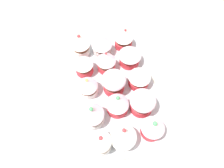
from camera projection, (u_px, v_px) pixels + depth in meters
ground_plane at (112, 93)px, 63.54cm from camera, size 180.00×180.00×3.00cm
baking_tray at (112, 90)px, 61.69cm from camera, size 39.19×24.92×1.20cm
cupcake_0 at (80, 45)px, 63.98cm from camera, size 5.69×5.69×7.73cm
cupcake_1 at (84, 65)px, 60.82cm from camera, size 5.70×5.70×6.92cm
cupcake_2 at (88, 86)px, 57.83cm from camera, size 5.67×5.67×6.86cm
cupcake_3 at (92, 114)px, 53.17cm from camera, size 6.35×6.35×8.33cm
cupcake_4 at (100, 143)px, 50.42cm from camera, size 5.64×5.64×7.11cm
cupcake_5 at (103, 44)px, 64.03cm from camera, size 6.18×6.18×7.32cm
cupcake_6 at (105, 61)px, 61.20cm from camera, size 5.66×5.66×7.57cm
cupcake_7 at (114, 84)px, 57.76cm from camera, size 6.67×6.67×7.08cm
cupcake_8 at (116, 104)px, 55.01cm from camera, size 6.08×6.08×7.35cm
cupcake_9 at (123, 136)px, 50.67cm from camera, size 6.63×6.63×7.78cm
cupcake_10 at (124, 38)px, 65.57cm from camera, size 5.72×5.72×7.11cm
cupcake_11 at (130, 55)px, 62.38cm from camera, size 6.78×6.78×6.84cm
cupcake_12 at (140, 77)px, 58.53cm from camera, size 6.27×6.27×7.61cm
cupcake_13 at (142, 103)px, 55.30cm from camera, size 6.86×6.86×6.67cm
cupcake_14 at (153, 128)px, 52.07cm from camera, size 5.97×5.97×7.15cm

